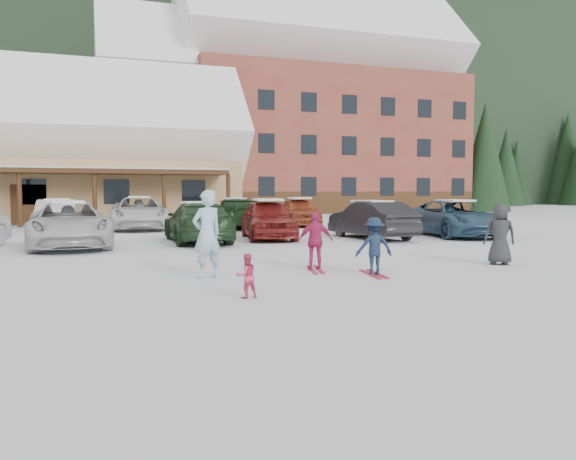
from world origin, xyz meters
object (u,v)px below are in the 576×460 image
object	(u,v)px
day_lodge	(0,157)
alpine_hotel	(299,116)
parked_car_4	(268,219)
parked_car_5	(372,220)
parked_car_3	(198,222)
parked_car_12	(299,212)
lamp_post	(203,160)
adult_skier	(207,234)
child_navy	(374,246)
parked_car_11	(235,213)
parked_car_10	(139,213)
parked_car_2	(69,225)
bystander_dark	(500,234)
toddler_red	(247,276)
parked_car_6	(455,218)
child_magenta	(316,241)
parked_car_9	(58,216)

from	to	relation	value
day_lodge	alpine_hotel	size ratio (longest dim) A/B	0.93
parked_car_4	parked_car_5	xyz separation A→B (m)	(3.83, -1.23, -0.03)
parked_car_3	parked_car_12	distance (m)	10.15
parked_car_4	parked_car_5	distance (m)	4.02
lamp_post	adult_skier	world-z (taller)	lamp_post
child_navy	parked_car_5	world-z (taller)	parked_car_5
parked_car_11	parked_car_12	distance (m)	3.67
child_navy	parked_car_10	size ratio (longest dim) A/B	0.23
parked_car_2	parked_car_12	world-z (taller)	parked_car_2
adult_skier	bystander_dark	bearing A→B (deg)	156.96
parked_car_5	parked_car_11	bearing A→B (deg)	-69.98
alpine_hotel	parked_car_11	xyz separation A→B (m)	(-11.32, -21.45, -7.89)
adult_skier	bystander_dark	world-z (taller)	adult_skier
parked_car_10	parked_car_3	bearing A→B (deg)	-76.39
toddler_red	parked_car_12	xyz separation A→B (m)	(7.80, 18.40, 0.36)
parked_car_3	parked_car_6	size ratio (longest dim) A/B	0.94
bystander_dark	parked_car_2	xyz separation A→B (m)	(-10.38, 8.18, -0.03)
child_magenta	parked_car_12	distance (m)	16.55
lamp_post	parked_car_12	distance (m)	9.17
child_magenta	parked_car_9	xyz separation A→B (m)	(-6.36, 15.01, 0.05)
toddler_red	parked_car_9	size ratio (longest dim) A/B	0.17
parked_car_3	day_lodge	bearing A→B (deg)	-63.49
adult_skier	parked_car_5	distance (m)	11.06
child_navy	child_magenta	size ratio (longest dim) A/B	0.92
bystander_dark	parked_car_12	distance (m)	16.24
parked_car_4	lamp_post	bearing A→B (deg)	97.71
day_lodge	alpine_hotel	distance (m)	25.78
alpine_hotel	parked_car_5	xyz separation A→B (m)	(-7.78, -29.08, -7.90)
parked_car_6	lamp_post	bearing A→B (deg)	121.94
lamp_post	parked_car_6	size ratio (longest dim) A/B	1.28
alpine_hotel	lamp_post	size ratio (longest dim) A/B	4.66
lamp_post	parked_car_3	xyz separation A→B (m)	(-3.09, -15.47, -3.06)
parked_car_2	bystander_dark	bearing A→B (deg)	-41.82
parked_car_9	parked_car_2	bearing A→B (deg)	96.14
day_lodge	child_navy	distance (m)	29.83
parked_car_2	parked_car_3	bearing A→B (deg)	2.18
alpine_hotel	parked_car_11	world-z (taller)	alpine_hotel
parked_car_5	parked_car_9	size ratio (longest dim) A/B	0.99
parked_car_12	parked_car_2	bearing A→B (deg)	-135.07
day_lodge	child_navy	xyz separation A→B (m)	(11.13, -27.48, -3.31)
parked_car_9	parked_car_5	bearing A→B (deg)	147.37
parked_car_2	parked_car_3	world-z (taller)	parked_car_2
parked_car_2	parked_car_5	world-z (taller)	parked_car_2
child_navy	lamp_post	bearing A→B (deg)	-82.85
parked_car_5	parked_car_6	world-z (taller)	parked_car_6
bystander_dark	parked_car_3	distance (m)	10.53
parked_car_2	parked_car_12	distance (m)	13.67
parked_car_5	parked_car_3	bearing A→B (deg)	-10.53
alpine_hotel	parked_car_10	bearing A→B (deg)	-127.50
parked_car_4	parked_car_10	distance (m)	8.32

